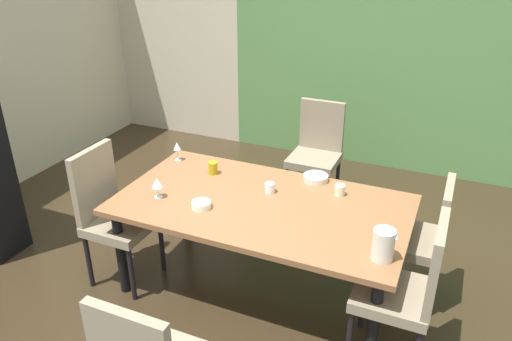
{
  "coord_description": "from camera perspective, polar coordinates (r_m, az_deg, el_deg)",
  "views": [
    {
      "loc": [
        1.36,
        -2.56,
        2.41
      ],
      "look_at": [
        0.08,
        0.38,
        0.85
      ],
      "focal_mm": 35.0,
      "sensor_mm": 36.0,
      "label": 1
    }
  ],
  "objects": [
    {
      "name": "chair_right_near",
      "position": [
        3.06,
        17.07,
        -12.55
      ],
      "size": [
        0.44,
        0.44,
        1.0
      ],
      "rotation": [
        0.0,
        0.0,
        1.57
      ],
      "color": "gray",
      "rests_on": "ground_plane"
    },
    {
      "name": "pitcher_near_shelf",
      "position": [
        2.92,
        14.36,
        -8.21
      ],
      "size": [
        0.14,
        0.13,
        0.19
      ],
      "color": "silver",
      "rests_on": "dining_table"
    },
    {
      "name": "cup_rear",
      "position": [
        3.54,
        1.59,
        -1.98
      ],
      "size": [
        0.07,
        0.07,
        0.07
      ],
      "primitive_type": "cylinder",
      "color": "white",
      "rests_on": "dining_table"
    },
    {
      "name": "back_panel_interior",
      "position": [
        6.32,
        -9.36,
        16.64
      ],
      "size": [
        1.73,
        0.1,
        2.84
      ],
      "primitive_type": "cube",
      "color": "beige",
      "rests_on": "ground_plane"
    },
    {
      "name": "chair_left_near",
      "position": [
        3.76,
        -16.25,
        -4.39
      ],
      "size": [
        0.44,
        0.44,
        1.03
      ],
      "rotation": [
        0.0,
        0.0,
        -1.57
      ],
      "color": "gray",
      "rests_on": "ground_plane"
    },
    {
      "name": "cup_corner",
      "position": [
        3.55,
        9.55,
        -2.22
      ],
      "size": [
        0.07,
        0.07,
        0.08
      ],
      "primitive_type": "cylinder",
      "color": "beige",
      "rests_on": "dining_table"
    },
    {
      "name": "ground_plane",
      "position": [
        3.77,
        -3.54,
        -13.97
      ],
      "size": [
        5.74,
        5.51,
        0.02
      ],
      "primitive_type": "cube",
      "color": "#312517"
    },
    {
      "name": "chair_right_far",
      "position": [
        3.59,
        18.32,
        -6.91
      ],
      "size": [
        0.44,
        0.44,
        0.93
      ],
      "rotation": [
        0.0,
        0.0,
        1.57
      ],
      "color": "gray",
      "rests_on": "ground_plane"
    },
    {
      "name": "chair_head_far",
      "position": [
        4.69,
        6.99,
        2.51
      ],
      "size": [
        0.44,
        0.45,
        0.98
      ],
      "rotation": [
        0.0,
        0.0,
        3.14
      ],
      "color": "gray",
      "rests_on": "ground_plane"
    },
    {
      "name": "wine_glass_center",
      "position": [
        3.51,
        -11.24,
        -1.43
      ],
      "size": [
        0.08,
        0.08,
        0.15
      ],
      "color": "silver",
      "rests_on": "dining_table"
    },
    {
      "name": "cup_east",
      "position": [
        3.82,
        -4.92,
        0.29
      ],
      "size": [
        0.07,
        0.07,
        0.1
      ],
      "primitive_type": "cylinder",
      "color": "#AF8F13",
      "rests_on": "dining_table"
    },
    {
      "name": "dining_table",
      "position": [
        3.46,
        0.66,
        -4.63
      ],
      "size": [
        1.99,
        1.09,
        0.71
      ],
      "color": "brown",
      "rests_on": "ground_plane"
    },
    {
      "name": "serving_bowl_near_window",
      "position": [
        3.37,
        -6.28,
        -3.92
      ],
      "size": [
        0.13,
        0.13,
        0.05
      ],
      "primitive_type": "cylinder",
      "color": "white",
      "rests_on": "dining_table"
    },
    {
      "name": "serving_bowl_front",
      "position": [
        3.74,
        6.84,
        -0.84
      ],
      "size": [
        0.18,
        0.18,
        0.05
      ],
      "primitive_type": "cylinder",
      "color": "beige",
      "rests_on": "dining_table"
    },
    {
      "name": "wine_glass_west",
      "position": [
        4.05,
        -9.01,
        2.7
      ],
      "size": [
        0.06,
        0.06,
        0.16
      ],
      "color": "silver",
      "rests_on": "dining_table"
    },
    {
      "name": "garden_window_panel",
      "position": [
        5.38,
        18.39,
        14.1
      ],
      "size": [
        4.01,
        0.1,
        2.84
      ],
      "primitive_type": "cube",
      "color": "#578748",
      "rests_on": "ground_plane"
    }
  ]
}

